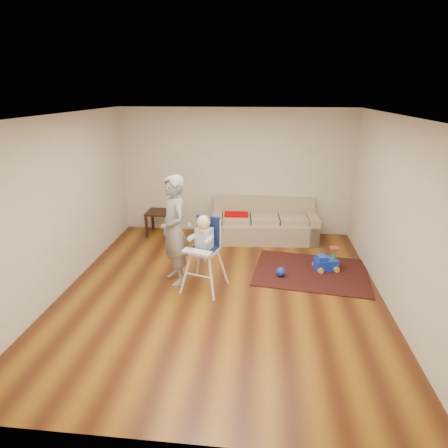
# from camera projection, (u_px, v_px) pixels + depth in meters

# --- Properties ---
(ground) EXTENTS (5.50, 5.50, 0.00)m
(ground) POSITION_uv_depth(u_px,v_px,m) (221.00, 291.00, 5.97)
(ground) COLOR #44200E
(ground) RESTS_ON ground
(room_envelope) EXTENTS (5.04, 5.52, 2.72)m
(room_envelope) POSITION_uv_depth(u_px,v_px,m) (225.00, 169.00, 5.83)
(room_envelope) COLOR beige
(room_envelope) RESTS_ON ground
(sofa) EXTENTS (2.24, 1.04, 0.84)m
(sofa) POSITION_uv_depth(u_px,v_px,m) (264.00, 221.00, 7.91)
(sofa) COLOR gray
(sofa) RESTS_ON ground
(side_table) EXTENTS (0.53, 0.53, 0.53)m
(side_table) POSITION_uv_depth(u_px,v_px,m) (160.00, 223.00, 8.26)
(side_table) COLOR black
(side_table) RESTS_ON ground
(area_rug) EXTENTS (2.12, 1.70, 0.02)m
(area_rug) POSITION_uv_depth(u_px,v_px,m) (311.00, 272.00, 6.59)
(area_rug) COLOR black
(area_rug) RESTS_ON ground
(ride_on_toy) EXTENTS (0.44, 0.37, 0.42)m
(ride_on_toy) POSITION_uv_depth(u_px,v_px,m) (327.00, 259.00, 6.59)
(ride_on_toy) COLOR blue
(ride_on_toy) RESTS_ON area_rug
(toy_ball) EXTENTS (0.16, 0.16, 0.16)m
(toy_ball) POSITION_uv_depth(u_px,v_px,m) (281.00, 272.00, 6.40)
(toy_ball) COLOR blue
(toy_ball) RESTS_ON area_rug
(high_chair) EXTENTS (0.72, 0.72, 1.25)m
(high_chair) POSITION_uv_depth(u_px,v_px,m) (204.00, 254.00, 5.87)
(high_chair) COLOR silver
(high_chair) RESTS_ON ground
(adult) EXTENTS (0.72, 0.79, 1.80)m
(adult) POSITION_uv_depth(u_px,v_px,m) (174.00, 231.00, 5.99)
(adult) COLOR gray
(adult) RESTS_ON ground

